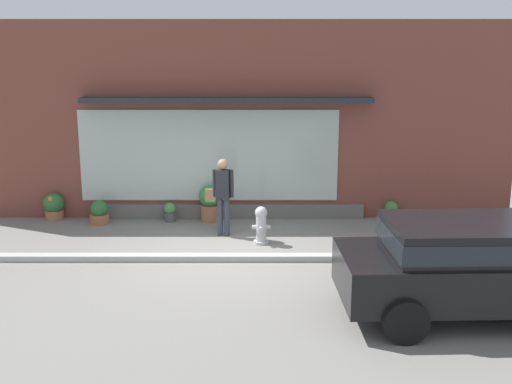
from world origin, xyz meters
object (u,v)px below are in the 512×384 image
at_px(potted_plant_doorstep, 171,212).
at_px(potted_plant_corner_tall, 211,202).
at_px(pedestrian_with_handbag, 224,191).
at_px(parked_car_black, 471,263).
at_px(fire_hydrant, 262,225).
at_px(potted_plant_near_hydrant, 55,206).
at_px(potted_plant_window_center, 101,212).
at_px(potted_plant_trailing_edge, 392,210).

height_order(potted_plant_doorstep, potted_plant_corner_tall, potted_plant_corner_tall).
bearing_deg(pedestrian_with_handbag, parked_car_black, 145.30).
distance_m(fire_hydrant, parked_car_black, 4.95).
distance_m(fire_hydrant, potted_plant_corner_tall, 2.18).
bearing_deg(potted_plant_corner_tall, pedestrian_with_handbag, -73.20).
bearing_deg(potted_plant_near_hydrant, fire_hydrant, -21.02).
bearing_deg(potted_plant_near_hydrant, potted_plant_window_center, -17.56).
bearing_deg(pedestrian_with_handbag, fire_hydrant, 157.49).
height_order(fire_hydrant, potted_plant_doorstep, fire_hydrant).
height_order(pedestrian_with_handbag, potted_plant_doorstep, pedestrian_with_handbag).
bearing_deg(potted_plant_near_hydrant, potted_plant_doorstep, -3.88).
xyz_separation_m(fire_hydrant, parked_car_black, (3.21, -3.74, 0.46)).
height_order(potted_plant_corner_tall, potted_plant_trailing_edge, potted_plant_corner_tall).
bearing_deg(potted_plant_corner_tall, potted_plant_doorstep, -177.67).
distance_m(parked_car_black, potted_plant_corner_tall, 7.11).
distance_m(fire_hydrant, pedestrian_with_handbag, 1.21).
relative_size(parked_car_black, potted_plant_corner_tall, 4.66).
relative_size(fire_hydrant, potted_plant_near_hydrant, 1.24).
bearing_deg(potted_plant_near_hydrant, potted_plant_corner_tall, -2.31).
xyz_separation_m(parked_car_black, potted_plant_corner_tall, (-4.44, 5.54, -0.40)).
xyz_separation_m(potted_plant_doorstep, potted_plant_window_center, (-1.67, -0.19, 0.03)).
distance_m(potted_plant_doorstep, potted_plant_corner_tall, 1.01).
bearing_deg(potted_plant_trailing_edge, pedestrian_with_handbag, -162.26).
relative_size(pedestrian_with_handbag, potted_plant_trailing_edge, 3.70).
relative_size(potted_plant_doorstep, potted_plant_window_center, 0.81).
relative_size(potted_plant_trailing_edge, potted_plant_near_hydrant, 0.72).
height_order(pedestrian_with_handbag, potted_plant_trailing_edge, pedestrian_with_handbag).
xyz_separation_m(parked_car_black, potted_plant_near_hydrant, (-8.29, 5.70, -0.55)).
xyz_separation_m(pedestrian_with_handbag, potted_plant_window_center, (-3.01, 0.98, -0.75)).
bearing_deg(fire_hydrant, potted_plant_window_center, 157.93).
bearing_deg(potted_plant_trailing_edge, potted_plant_near_hydrant, 179.60).
bearing_deg(potted_plant_doorstep, potted_plant_near_hydrant, 176.12).
xyz_separation_m(potted_plant_trailing_edge, potted_plant_near_hydrant, (-8.29, 0.06, 0.09)).
xyz_separation_m(parked_car_black, potted_plant_doorstep, (-5.42, 5.50, -0.64)).
xyz_separation_m(potted_plant_doorstep, potted_plant_corner_tall, (0.98, 0.04, 0.24)).
bearing_deg(parked_car_black, potted_plant_trailing_edge, 88.23).
xyz_separation_m(fire_hydrant, potted_plant_doorstep, (-2.20, 1.76, -0.18)).
distance_m(pedestrian_with_handbag, potted_plant_window_center, 3.26).
xyz_separation_m(fire_hydrant, potted_plant_near_hydrant, (-5.08, 1.95, -0.08)).
bearing_deg(potted_plant_corner_tall, fire_hydrant, -55.74).
height_order(fire_hydrant, pedestrian_with_handbag, pedestrian_with_handbag).
bearing_deg(pedestrian_with_handbag, potted_plant_corner_tall, -61.09).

